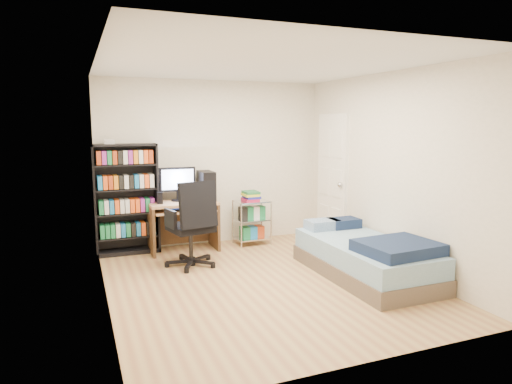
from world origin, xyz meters
name	(u,v)px	position (x,y,z in m)	size (l,w,h in m)	color
room	(263,177)	(0.00, 0.00, 1.25)	(3.58, 4.08, 2.58)	tan
media_shelf	(126,198)	(-1.34, 1.84, 0.81)	(0.88, 0.29, 1.64)	black
computer_desk	(189,205)	(-0.47, 1.73, 0.66)	(0.97, 0.56, 1.22)	tan
office_chair	(192,239)	(-0.62, 0.90, 0.36)	(0.80, 0.80, 1.14)	black
wire_cart	(252,209)	(0.50, 1.65, 0.55)	(0.53, 0.39, 0.84)	silver
bed	(366,257)	(1.25, -0.28, 0.25)	(0.98, 1.95, 0.56)	brown
door	(332,179)	(1.72, 1.35, 1.00)	(0.12, 0.80, 2.00)	white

